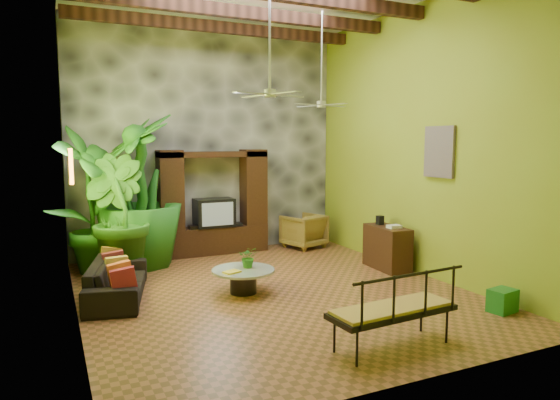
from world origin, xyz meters
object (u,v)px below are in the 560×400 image
coffee_table (243,278)px  iron_bench (396,307)px  tall_plant_b (116,216)px  tall_plant_c (139,191)px  green_bin (502,301)px  sofa (117,280)px  ceiling_fan_back (321,94)px  entertainment_center (214,210)px  tall_plant_a (90,200)px  ceiling_fan_front (270,80)px  wicker_armchair (304,231)px  side_console (387,248)px

coffee_table → iron_bench: (0.85, -2.88, 0.28)m
tall_plant_b → coffee_table: (1.74, -1.86, -0.88)m
tall_plant_c → green_bin: bearing=-49.4°
sofa → coffee_table: bearing=-93.6°
sofa → ceiling_fan_back: bearing=-69.2°
tall_plant_c → green_bin: tall_plant_c is taller
ceiling_fan_back → tall_plant_c: size_ratio=0.62×
tall_plant_c → ceiling_fan_back: bearing=-24.5°
entertainment_center → tall_plant_a: 2.72m
ceiling_fan_front → iron_bench: size_ratio=1.12×
wicker_armchair → coffee_table: bearing=29.2°
wicker_armchair → tall_plant_b: bearing=-6.2°
sofa → coffee_table: size_ratio=1.95×
tall_plant_a → side_console: 5.73m
ceiling_fan_front → ceiling_fan_back: (1.80, 1.60, 0.00)m
tall_plant_b → green_bin: tall_plant_b is taller
entertainment_center → ceiling_fan_front: 4.30m
tall_plant_c → wicker_armchair: bearing=2.5°
green_bin → side_console: bearing=90.0°
ceiling_fan_back → coffee_table: (-2.06, -1.09, -3.15)m
ceiling_fan_back → side_console: bearing=-37.3°
entertainment_center → ceiling_fan_back: size_ratio=1.29×
iron_bench → side_console: 3.89m
sofa → tall_plant_b: 1.53m
wicker_armchair → coffee_table: size_ratio=0.84×
tall_plant_b → ceiling_fan_back: bearing=-11.5°
tall_plant_a → tall_plant_c: 0.97m
tall_plant_a → coffee_table: 3.38m
ceiling_fan_front → green_bin: 4.73m
ceiling_fan_front → tall_plant_a: 4.25m
ceiling_fan_front → sofa: bearing=153.1°
ceiling_fan_front → entertainment_center: bearing=86.8°
sofa → tall_plant_a: (-0.23, 1.77, 1.10)m
sofa → tall_plant_b: (0.17, 1.27, 0.84)m
ceiling_fan_back → tall_plant_c: 4.06m
sofa → tall_plant_c: tall_plant_c is taller
ceiling_fan_front → tall_plant_a: bearing=129.9°
ceiling_fan_front → coffee_table: 3.20m
sofa → wicker_armchair: 4.96m
tall_plant_a → side_console: size_ratio=2.66×
tall_plant_c → iron_bench: bearing=-69.4°
wicker_armchair → tall_plant_b: tall_plant_b is taller
entertainment_center → tall_plant_a: (-2.60, -0.66, 0.43)m
ceiling_fan_front → side_console: ceiling_fan_front is taller
wicker_armchair → iron_bench: size_ratio=0.52×
wicker_armchair → tall_plant_b: size_ratio=0.38×
entertainment_center → side_console: 3.85m
tall_plant_a → green_bin: (5.25, -4.82, -1.22)m
coffee_table → side_console: side_console is taller
entertainment_center → side_console: size_ratio=2.29×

